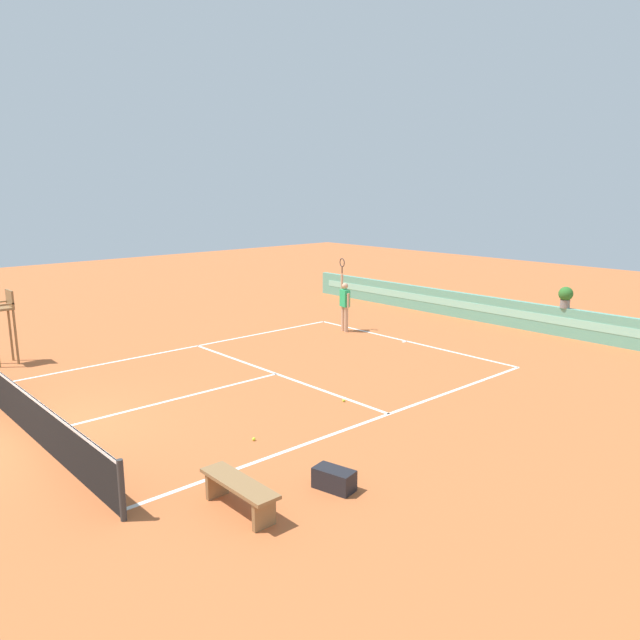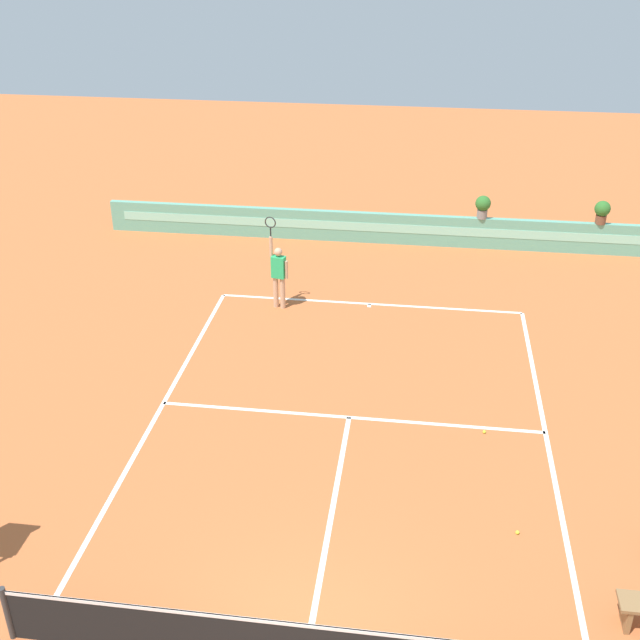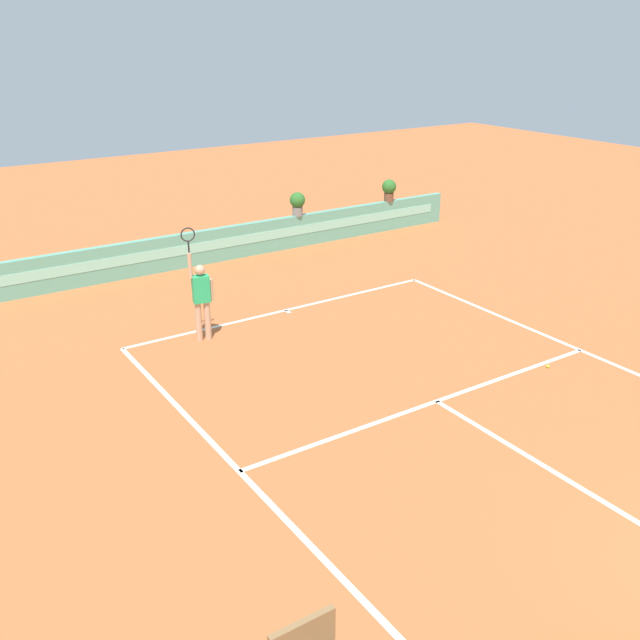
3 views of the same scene
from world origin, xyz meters
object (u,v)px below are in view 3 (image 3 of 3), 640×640
at_px(tennis_ball_mid_court, 548,366).
at_px(potted_plant_right, 297,202).
at_px(tennis_player, 201,295).
at_px(potted_plant_far_right, 389,189).

bearing_deg(tennis_ball_mid_court, potted_plant_right, 88.35).
distance_m(tennis_player, potted_plant_right, 7.50).
distance_m(tennis_player, potted_plant_far_right, 10.45).
xyz_separation_m(tennis_player, potted_plant_far_right, (9.16, 5.03, 0.36)).
relative_size(tennis_ball_mid_court, potted_plant_right, 0.09).
relative_size(tennis_player, potted_plant_right, 3.57).
xyz_separation_m(tennis_player, tennis_ball_mid_court, (5.26, -5.15, -1.02)).
xyz_separation_m(tennis_player, potted_plant_right, (5.56, 5.03, 0.36)).
xyz_separation_m(potted_plant_right, potted_plant_far_right, (3.60, 0.00, 0.00)).
bearing_deg(potted_plant_far_right, tennis_ball_mid_court, -110.92).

